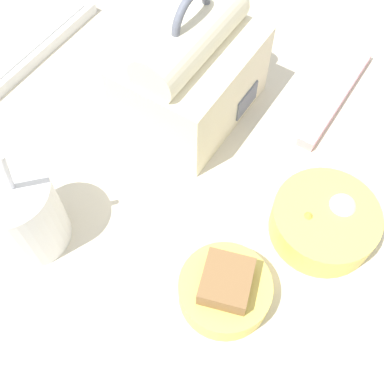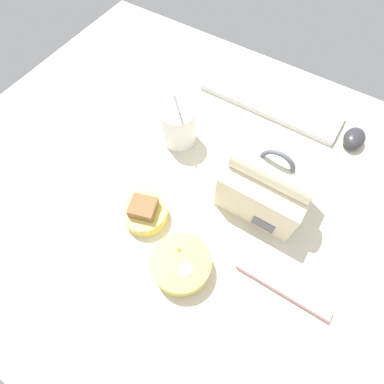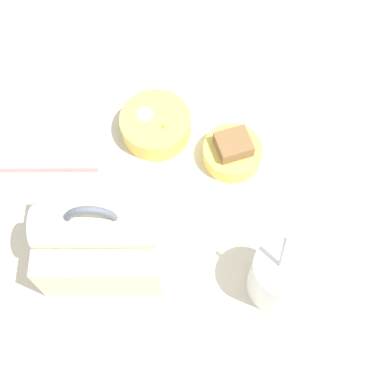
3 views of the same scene
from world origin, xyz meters
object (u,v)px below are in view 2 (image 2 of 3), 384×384
(chopstick_case, at_px, (282,288))
(keyboard, at_px, (271,101))
(lunch_bag, at_px, (267,186))
(bento_bowl_sandwich, at_px, (145,212))
(bento_bowl_snacks, at_px, (181,264))
(soup_cup, at_px, (178,125))
(computer_mouse, at_px, (354,138))

(chopstick_case, bearing_deg, keyboard, 117.63)
(lunch_bag, relative_size, bento_bowl_sandwich, 1.88)
(keyboard, distance_m, bento_bowl_sandwich, 0.50)
(bento_bowl_snacks, bearing_deg, bento_bowl_sandwich, 157.83)
(soup_cup, xyz_separation_m, computer_mouse, (0.41, 0.24, -0.04))
(lunch_bag, xyz_separation_m, chopstick_case, (0.13, -0.17, -0.07))
(computer_mouse, bearing_deg, soup_cup, -149.61)
(soup_cup, height_order, bento_bowl_snacks, soup_cup)
(bento_bowl_sandwich, height_order, computer_mouse, bento_bowl_sandwich)
(keyboard, xyz_separation_m, soup_cup, (-0.16, -0.25, 0.05))
(keyboard, bearing_deg, chopstick_case, -62.37)
(lunch_bag, bearing_deg, computer_mouse, 65.60)
(soup_cup, bearing_deg, bento_bowl_sandwich, -75.54)
(bento_bowl_sandwich, height_order, bento_bowl_snacks, bento_bowl_sandwich)
(soup_cup, distance_m, chopstick_case, 0.47)
(soup_cup, distance_m, bento_bowl_snacks, 0.36)
(keyboard, relative_size, lunch_bag, 2.10)
(bento_bowl_snacks, distance_m, chopstick_case, 0.22)
(bento_bowl_snacks, xyz_separation_m, computer_mouse, (0.21, 0.54, -0.01))
(lunch_bag, relative_size, computer_mouse, 2.64)
(lunch_bag, distance_m, chopstick_case, 0.22)
(keyboard, xyz_separation_m, bento_bowl_sandwich, (-0.10, -0.49, 0.01))
(soup_cup, distance_m, bento_bowl_sandwich, 0.25)
(keyboard, height_order, bento_bowl_snacks, bento_bowl_snacks)
(bento_bowl_sandwich, xyz_separation_m, chopstick_case, (0.35, 0.02, -0.02))
(keyboard, xyz_separation_m, computer_mouse, (0.25, -0.01, 0.01))
(chopstick_case, bearing_deg, lunch_bag, 127.73)
(soup_cup, relative_size, computer_mouse, 2.40)
(keyboard, height_order, soup_cup, soup_cup)
(keyboard, relative_size, chopstick_case, 1.99)
(lunch_bag, relative_size, chopstick_case, 0.95)
(lunch_bag, distance_m, computer_mouse, 0.33)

